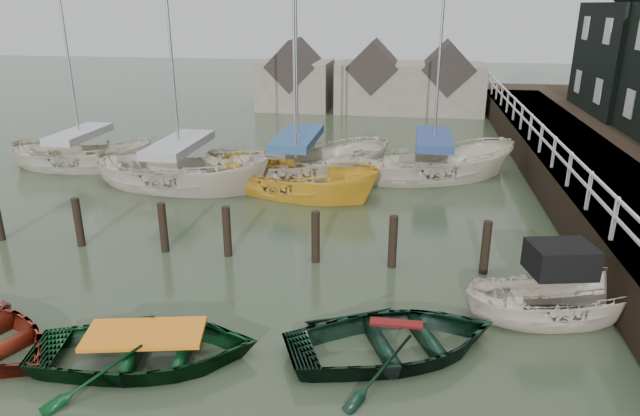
% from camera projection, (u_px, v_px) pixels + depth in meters
% --- Properties ---
extents(ground, '(120.00, 120.00, 0.00)m').
position_uv_depth(ground, '(239.00, 315.00, 12.46)').
color(ground, '#2C3723').
rests_on(ground, ground).
extents(pier, '(3.04, 32.00, 2.70)m').
position_uv_depth(pier, '(580.00, 176.00, 20.09)').
color(pier, black).
rests_on(pier, ground).
extents(mooring_pilings, '(13.72, 0.22, 1.80)m').
position_uv_depth(mooring_pilings, '(230.00, 239.00, 15.25)').
color(mooring_pilings, black).
rests_on(mooring_pilings, ground).
extents(far_sheds, '(14.00, 4.08, 4.39)m').
position_uv_depth(far_sheds, '(371.00, 81.00, 35.87)').
color(far_sheds, '#665B51').
rests_on(far_sheds, ground).
extents(rowboat_green, '(4.74, 3.82, 0.87)m').
position_uv_depth(rowboat_green, '(148.00, 362.00, 10.84)').
color(rowboat_green, black).
rests_on(rowboat_green, ground).
extents(rowboat_dkgreen, '(5.07, 4.44, 0.88)m').
position_uv_depth(rowboat_dkgreen, '(395.00, 353.00, 11.10)').
color(rowboat_dkgreen, black).
rests_on(rowboat_dkgreen, ground).
extents(motorboat, '(4.27, 2.36, 2.41)m').
position_uv_depth(motorboat, '(555.00, 313.00, 12.34)').
color(motorboat, beige).
rests_on(motorboat, ground).
extents(sailboat_a, '(7.26, 3.43, 11.95)m').
position_uv_depth(sailboat_a, '(182.00, 185.00, 21.21)').
color(sailboat_a, beige).
rests_on(sailboat_a, ground).
extents(sailboat_b, '(7.63, 4.78, 11.48)m').
position_uv_depth(sailboat_b, '(298.00, 178.00, 22.10)').
color(sailboat_b, '#BDB3A1').
rests_on(sailboat_b, ground).
extents(sailboat_c, '(6.71, 4.15, 10.93)m').
position_uv_depth(sailboat_c, '(296.00, 193.00, 20.49)').
color(sailboat_c, gold).
rests_on(sailboat_c, ground).
extents(sailboat_d, '(7.16, 4.72, 13.34)m').
position_uv_depth(sailboat_d, '(432.00, 176.00, 22.30)').
color(sailboat_d, beige).
rests_on(sailboat_d, ground).
extents(sailboat_e, '(6.20, 2.53, 9.90)m').
position_uv_depth(sailboat_e, '(84.00, 166.00, 23.69)').
color(sailboat_e, '#BAB49F').
rests_on(sailboat_e, ground).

